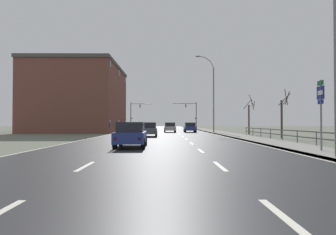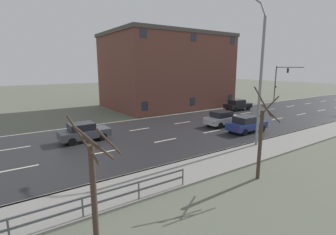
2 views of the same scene
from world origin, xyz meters
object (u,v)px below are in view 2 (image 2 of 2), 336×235
car_far_right (246,124)px  car_near_left (84,132)px  car_near_right (223,118)px  brick_building (166,71)px  car_distant (238,105)px  traffic_signal_left (280,78)px  street_lamp_midground (259,74)px

car_far_right → car_near_left: 14.88m
car_near_right → car_far_right: 3.18m
car_far_right → brick_building: size_ratio=0.23×
car_far_right → car_distant: 12.69m
car_distant → traffic_signal_left: bearing=103.0°
car_near_right → car_near_left: 14.04m
traffic_signal_left → car_distant: traffic_signal_left is taller
traffic_signal_left → car_near_left: size_ratio=1.53×
traffic_signal_left → car_near_right: (8.15, -22.85, -3.35)m
traffic_signal_left → car_near_left: 37.25m
brick_building → car_distant: bearing=32.5°
car_far_right → brick_building: bearing=170.9°
street_lamp_midground → car_distant: size_ratio=2.76×
car_near_right → car_distant: (-5.70, 9.00, 0.00)m
car_near_right → brick_building: brick_building is taller
street_lamp_midground → car_near_right: (-6.30, 2.95, -4.82)m
traffic_signal_left → car_near_left: (5.63, -36.67, -3.35)m
car_near_right → car_near_left: same height
car_distant → car_near_right: bearing=-54.7°
street_lamp_midground → traffic_signal_left: 29.61m
street_lamp_midground → traffic_signal_left: (-14.45, 25.80, -1.48)m
street_lamp_midground → car_near_left: bearing=-129.1°
street_lamp_midground → car_far_right: street_lamp_midground is taller
street_lamp_midground → car_far_right: 6.43m
street_lamp_midground → car_near_right: street_lamp_midground is taller
car_distant → brick_building: (-9.50, -6.06, 4.77)m
car_near_right → street_lamp_midground: bearing=-26.0°
traffic_signal_left → car_near_right: traffic_signal_left is taller
car_near_right → brick_building: (-15.20, 2.95, 4.77)m
street_lamp_midground → brick_building: (-21.51, 5.90, -0.05)m
car_near_right → brick_building: bearing=168.1°
car_distant → brick_building: bearing=-144.5°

